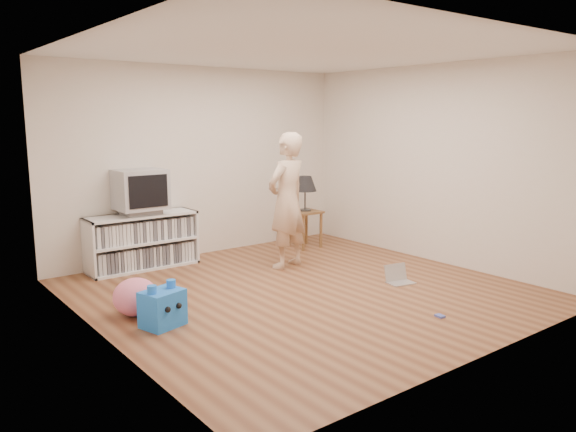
% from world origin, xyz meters
% --- Properties ---
extents(ground, '(4.50, 4.50, 0.00)m').
position_xyz_m(ground, '(0.00, 0.00, 0.00)').
color(ground, brown).
rests_on(ground, ground).
extents(walls, '(4.52, 4.52, 2.60)m').
position_xyz_m(walls, '(0.00, 0.00, 1.30)').
color(walls, silver).
rests_on(walls, ground).
extents(ceiling, '(4.50, 4.50, 0.01)m').
position_xyz_m(ceiling, '(0.00, 0.00, 2.60)').
color(ceiling, white).
rests_on(ceiling, walls).
extents(media_unit, '(1.40, 0.45, 0.70)m').
position_xyz_m(media_unit, '(-1.02, 2.04, 0.35)').
color(media_unit, white).
rests_on(media_unit, ground).
extents(dvd_deck, '(0.45, 0.35, 0.07)m').
position_xyz_m(dvd_deck, '(-1.02, 2.02, 0.73)').
color(dvd_deck, gray).
rests_on(dvd_deck, media_unit).
extents(crt_tv, '(0.60, 0.53, 0.50)m').
position_xyz_m(crt_tv, '(-1.02, 2.02, 1.02)').
color(crt_tv, '#A5A5AA').
rests_on(crt_tv, dvd_deck).
extents(side_table, '(0.42, 0.42, 0.55)m').
position_xyz_m(side_table, '(1.37, 1.65, 0.42)').
color(side_table, brown).
rests_on(side_table, ground).
extents(table_lamp, '(0.34, 0.34, 0.52)m').
position_xyz_m(table_lamp, '(1.37, 1.65, 0.94)').
color(table_lamp, '#333333').
rests_on(table_lamp, side_table).
extents(person, '(0.71, 0.55, 1.73)m').
position_xyz_m(person, '(0.48, 0.92, 0.87)').
color(person, beige).
rests_on(person, ground).
extents(laptop, '(0.34, 0.29, 0.21)m').
position_xyz_m(laptop, '(1.08, -0.43, 0.06)').
color(laptop, silver).
rests_on(laptop, ground).
extents(playing_cards, '(0.08, 0.10, 0.02)m').
position_xyz_m(playing_cards, '(0.51, -1.46, 0.01)').
color(playing_cards, '#4A5EC7').
rests_on(playing_cards, ground).
extents(plush_blue, '(0.43, 0.37, 0.42)m').
position_xyz_m(plush_blue, '(-1.72, -0.04, 0.18)').
color(plush_blue, '#1B77FF').
rests_on(plush_blue, ground).
extents(plush_pink, '(0.55, 0.55, 0.37)m').
position_xyz_m(plush_pink, '(-1.80, 0.39, 0.19)').
color(plush_pink, pink).
rests_on(plush_pink, ground).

